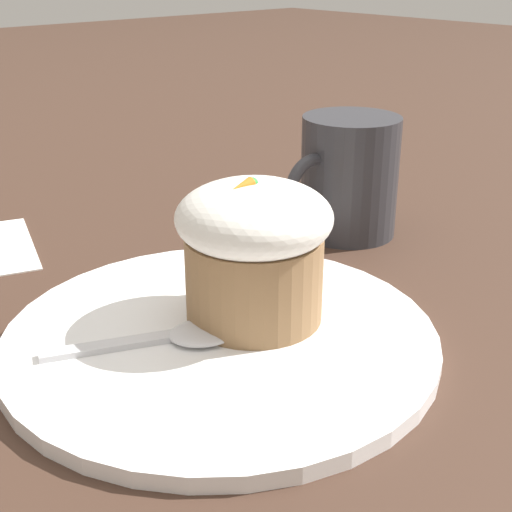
{
  "coord_description": "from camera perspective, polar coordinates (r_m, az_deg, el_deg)",
  "views": [
    {
      "loc": [
        0.24,
        0.31,
        0.23
      ],
      "look_at": [
        -0.03,
        0.0,
        0.05
      ],
      "focal_mm": 50.0,
      "sensor_mm": 36.0,
      "label": 1
    }
  ],
  "objects": [
    {
      "name": "coffee_cup",
      "position": [
        0.61,
        7.35,
        6.31
      ],
      "size": [
        0.11,
        0.08,
        0.1
      ],
      "color": "#2D2D33",
      "rests_on": "ground_plane"
    },
    {
      "name": "ground_plane",
      "position": [
        0.45,
        -2.85,
        -7.1
      ],
      "size": [
        4.0,
        4.0,
        0.0
      ],
      "primitive_type": "plane",
      "color": "#3D281E"
    },
    {
      "name": "dessert_plate",
      "position": [
        0.45,
        -2.86,
        -6.54
      ],
      "size": [
        0.27,
        0.27,
        0.01
      ],
      "color": "white",
      "rests_on": "ground_plane"
    },
    {
      "name": "carrot_cake",
      "position": [
        0.44,
        -0.0,
        0.62
      ],
      "size": [
        0.1,
        0.1,
        0.09
      ],
      "color": "olive",
      "rests_on": "dessert_plate"
    },
    {
      "name": "spoon",
      "position": [
        0.44,
        -6.24,
        -6.17
      ],
      "size": [
        0.12,
        0.07,
        0.01
      ],
      "color": "silver",
      "rests_on": "dessert_plate"
    }
  ]
}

